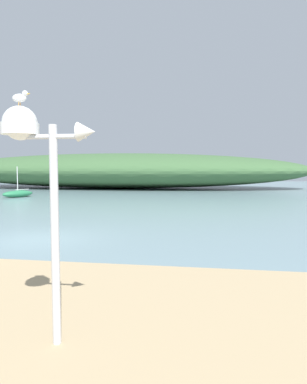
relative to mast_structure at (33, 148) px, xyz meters
The scene contains 5 objects.
ground_plane 9.21m from the mast_structure, 117.86° to the left, with size 120.00×120.00×0.00m, color gray.
distant_hill 42.30m from the mast_structure, 103.55° to the left, with size 51.74×14.67×4.70m, color #3D6038.
mast_structure is the anchor object (origin of this frame).
seagull_on_radar 0.74m from the mast_structure, behind, with size 0.29×0.11×0.21m.
sailboat_east_reach 29.37m from the mast_structure, 120.91° to the left, with size 2.41×3.10×2.87m.
Camera 1 is at (6.52, -12.28, 2.79)m, focal length 32.06 mm.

